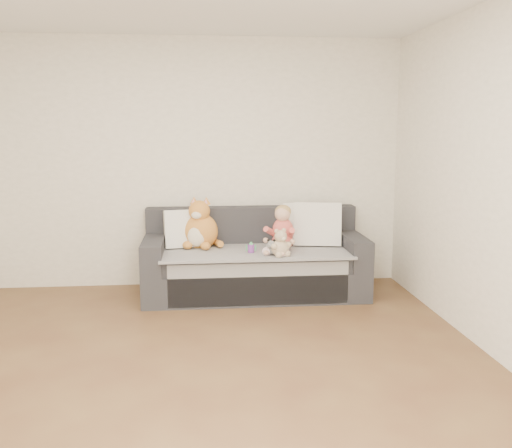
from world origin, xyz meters
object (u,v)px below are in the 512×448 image
(teddy_bear, at_px, (281,245))
(sippy_cup, at_px, (251,247))
(toddler, at_px, (282,231))
(plush_cat, at_px, (200,228))
(sofa, at_px, (254,264))

(teddy_bear, bearing_deg, sippy_cup, 122.12)
(toddler, xyz_separation_m, teddy_bear, (-0.05, -0.26, -0.08))
(plush_cat, distance_m, sippy_cup, 0.59)
(toddler, relative_size, sippy_cup, 4.22)
(sofa, relative_size, plush_cat, 4.07)
(sofa, relative_size, sippy_cup, 20.10)
(plush_cat, xyz_separation_m, sippy_cup, (0.49, -0.31, -0.14))
(plush_cat, distance_m, teddy_bear, 0.90)
(sippy_cup, bearing_deg, teddy_bear, -33.60)
(sippy_cup, bearing_deg, sofa, 76.89)
(sofa, distance_m, teddy_bear, 0.53)
(sofa, bearing_deg, toddler, -27.92)
(toddler, bearing_deg, plush_cat, -172.99)
(toddler, distance_m, plush_cat, 0.83)
(toddler, bearing_deg, teddy_bear, -78.04)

